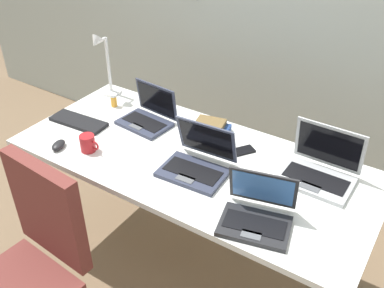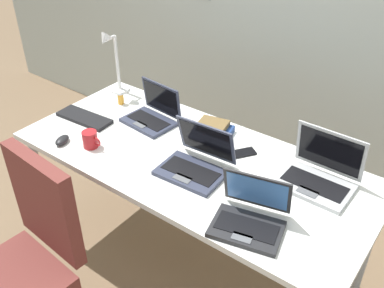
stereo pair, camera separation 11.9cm
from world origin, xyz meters
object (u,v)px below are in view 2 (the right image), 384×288
(desk_lamp, at_px, (113,63))
(office_chair, at_px, (26,278))
(laptop_mid_desk, at_px, (319,175))
(laptop_front_left, at_px, (152,115))
(cell_phone, at_px, (242,153))
(book_stack, at_px, (214,128))
(laptop_center, at_px, (196,162))
(coffee_mug, at_px, (90,139))
(computer_mouse, at_px, (62,140))
(laptop_near_mouse, at_px, (250,217))
(pill_bottle, at_px, (121,98))
(external_keyboard, at_px, (84,118))

(desk_lamp, height_order, office_chair, desk_lamp)
(laptop_mid_desk, bearing_deg, laptop_front_left, -177.91)
(laptop_front_left, distance_m, cell_phone, 0.57)
(book_stack, bearing_deg, laptop_center, -70.24)
(desk_lamp, distance_m, laptop_front_left, 0.46)
(desk_lamp, distance_m, book_stack, 0.78)
(laptop_center, bearing_deg, office_chair, -118.40)
(coffee_mug, height_order, office_chair, office_chair)
(desk_lamp, bearing_deg, computer_mouse, -72.06)
(laptop_near_mouse, xyz_separation_m, laptop_mid_desk, (0.11, 0.42, 0.01))
(pill_bottle, bearing_deg, desk_lamp, 146.07)
(laptop_front_left, distance_m, book_stack, 0.36)
(cell_phone, bearing_deg, laptop_mid_desk, 35.64)
(cell_phone, bearing_deg, coffee_mug, -113.43)
(laptop_front_left, bearing_deg, coffee_mug, -102.77)
(laptop_near_mouse, height_order, computer_mouse, laptop_near_mouse)
(laptop_near_mouse, distance_m, coffee_mug, 0.93)
(book_stack, bearing_deg, computer_mouse, -136.48)
(external_keyboard, height_order, pill_bottle, pill_bottle)
(desk_lamp, distance_m, laptop_near_mouse, 1.37)
(laptop_center, relative_size, office_chair, 0.33)
(external_keyboard, bearing_deg, laptop_front_left, 29.78)
(external_keyboard, relative_size, pill_bottle, 4.18)
(desk_lamp, height_order, external_keyboard, desk_lamp)
(laptop_mid_desk, bearing_deg, computer_mouse, -158.09)
(desk_lamp, bearing_deg, laptop_center, -21.71)
(external_keyboard, bearing_deg, pill_bottle, 78.44)
(desk_lamp, xyz_separation_m, office_chair, (0.47, -1.09, -0.54))
(computer_mouse, xyz_separation_m, cell_phone, (0.80, 0.47, -0.01))
(external_keyboard, xyz_separation_m, pill_bottle, (0.04, 0.26, 0.03))
(computer_mouse, relative_size, coffee_mug, 0.85)
(laptop_near_mouse, distance_m, book_stack, 0.70)
(laptop_front_left, bearing_deg, computer_mouse, -117.47)
(desk_lamp, bearing_deg, laptop_mid_desk, -3.92)
(laptop_near_mouse, xyz_separation_m, external_keyboard, (-1.17, 0.17, -0.03))
(coffee_mug, xyz_separation_m, office_chair, (0.14, -0.58, -0.39))
(book_stack, bearing_deg, laptop_front_left, -163.62)
(laptop_near_mouse, height_order, cell_phone, laptop_near_mouse)
(external_keyboard, bearing_deg, computer_mouse, -71.94)
(external_keyboard, xyz_separation_m, computer_mouse, (0.09, -0.23, 0.01))
(laptop_front_left, relative_size, laptop_mid_desk, 0.91)
(laptop_near_mouse, distance_m, cell_phone, 0.50)
(computer_mouse, relative_size, cell_phone, 0.71)
(coffee_mug, bearing_deg, laptop_near_mouse, -0.24)
(laptop_near_mouse, xyz_separation_m, cell_phone, (-0.28, 0.41, -0.04))
(laptop_mid_desk, distance_m, external_keyboard, 1.31)
(computer_mouse, relative_size, pill_bottle, 1.22)
(laptop_near_mouse, bearing_deg, book_stack, 136.25)
(computer_mouse, bearing_deg, office_chair, -80.31)
(laptop_near_mouse, distance_m, computer_mouse, 1.08)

